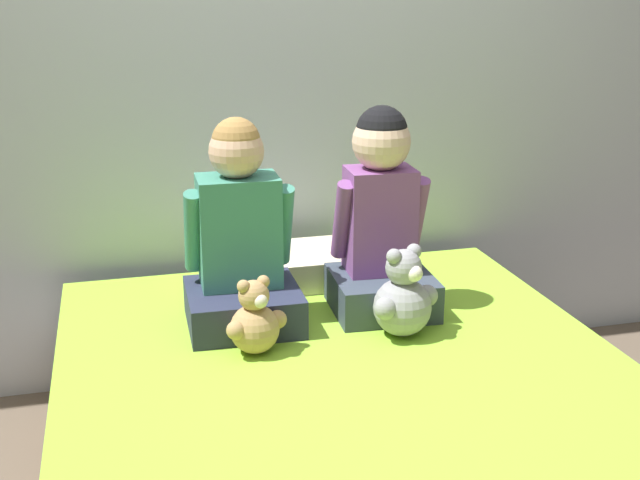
{
  "coord_description": "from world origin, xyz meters",
  "views": [
    {
      "loc": [
        -0.6,
        -1.93,
        1.52
      ],
      "look_at": [
        0.0,
        0.36,
        0.75
      ],
      "focal_mm": 45.0,
      "sensor_mm": 36.0,
      "label": 1
    }
  ],
  "objects_px": {
    "child_on_right": "(381,221)",
    "pillow_at_headboard": "(293,266)",
    "teddy_bear_held_by_left_child": "(255,321)",
    "teddy_bear_held_by_right_child": "(403,298)",
    "child_on_left": "(240,241)",
    "bed": "(351,447)"
  },
  "relations": [
    {
      "from": "child_on_right",
      "to": "pillow_at_headboard",
      "type": "xyz_separation_m",
      "value": [
        -0.23,
        0.31,
        -0.25
      ]
    },
    {
      "from": "child_on_right",
      "to": "teddy_bear_held_by_left_child",
      "type": "height_order",
      "value": "child_on_right"
    },
    {
      "from": "child_on_right",
      "to": "teddy_bear_held_by_right_child",
      "type": "bearing_deg",
      "value": -87.49
    },
    {
      "from": "child_on_left",
      "to": "child_on_right",
      "type": "bearing_deg",
      "value": 1.06
    },
    {
      "from": "bed",
      "to": "teddy_bear_held_by_left_child",
      "type": "xyz_separation_m",
      "value": [
        -0.24,
        0.2,
        0.34
      ]
    },
    {
      "from": "bed",
      "to": "pillow_at_headboard",
      "type": "xyz_separation_m",
      "value": [
        0.0,
        0.75,
        0.29
      ]
    },
    {
      "from": "teddy_bear_held_by_right_child",
      "to": "teddy_bear_held_by_left_child",
      "type": "bearing_deg",
      "value": 159.08
    },
    {
      "from": "bed",
      "to": "child_on_left",
      "type": "xyz_separation_m",
      "value": [
        -0.24,
        0.44,
        0.51
      ]
    },
    {
      "from": "pillow_at_headboard",
      "to": "teddy_bear_held_by_right_child",
      "type": "bearing_deg",
      "value": -67.36
    },
    {
      "from": "child_on_left",
      "to": "child_on_right",
      "type": "distance_m",
      "value": 0.46
    },
    {
      "from": "child_on_left",
      "to": "pillow_at_headboard",
      "type": "distance_m",
      "value": 0.45
    },
    {
      "from": "teddy_bear_held_by_left_child",
      "to": "teddy_bear_held_by_right_child",
      "type": "bearing_deg",
      "value": -18.4
    },
    {
      "from": "child_on_left",
      "to": "teddy_bear_held_by_right_child",
      "type": "relative_size",
      "value": 2.29
    },
    {
      "from": "child_on_right",
      "to": "pillow_at_headboard",
      "type": "bearing_deg",
      "value": 128.42
    },
    {
      "from": "child_on_right",
      "to": "teddy_bear_held_by_left_child",
      "type": "xyz_separation_m",
      "value": [
        -0.46,
        -0.23,
        -0.2
      ]
    },
    {
      "from": "child_on_right",
      "to": "bed",
      "type": "bearing_deg",
      "value": -114.61
    },
    {
      "from": "bed",
      "to": "pillow_at_headboard",
      "type": "relative_size",
      "value": 3.8
    },
    {
      "from": "bed",
      "to": "teddy_bear_held_by_left_child",
      "type": "distance_m",
      "value": 0.46
    },
    {
      "from": "child_on_left",
      "to": "teddy_bear_held_by_right_child",
      "type": "xyz_separation_m",
      "value": [
        0.46,
        -0.23,
        -0.15
      ]
    },
    {
      "from": "bed",
      "to": "child_on_right",
      "type": "xyz_separation_m",
      "value": [
        0.23,
        0.44,
        0.54
      ]
    },
    {
      "from": "bed",
      "to": "pillow_at_headboard",
      "type": "height_order",
      "value": "pillow_at_headboard"
    },
    {
      "from": "child_on_right",
      "to": "teddy_bear_held_by_right_child",
      "type": "relative_size",
      "value": 2.35
    }
  ]
}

